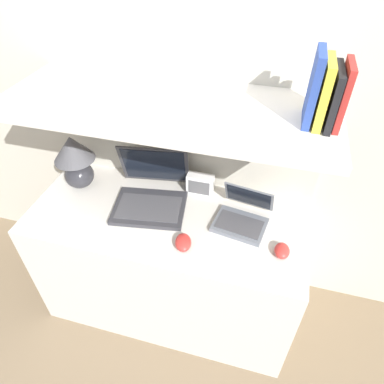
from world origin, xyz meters
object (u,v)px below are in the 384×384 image
(laptop_small, at_px, (242,216))
(book_red, at_px, (343,95))
(computer_mouse, at_px, (183,242))
(book_yellow, at_px, (323,92))
(laptop_large, at_px, (151,193))
(book_black, at_px, (333,97))
(book_blue, at_px, (313,88))
(second_mouse, at_px, (282,251))
(router_box, at_px, (200,184))
(table_lamp, at_px, (75,158))

(laptop_small, distance_m, book_red, 0.65)
(computer_mouse, xyz_separation_m, book_yellow, (0.41, 0.21, 0.62))
(laptop_large, bearing_deg, book_yellow, -0.87)
(book_red, xyz_separation_m, book_black, (-0.03, -0.00, -0.01))
(laptop_large, bearing_deg, book_blue, -0.92)
(second_mouse, bearing_deg, book_blue, 97.09)
(computer_mouse, xyz_separation_m, book_black, (0.45, 0.21, 0.60))
(computer_mouse, bearing_deg, laptop_small, 43.63)
(book_black, relative_size, book_yellow, 0.89)
(laptop_small, height_order, router_box, laptop_small)
(table_lamp, distance_m, laptop_large, 0.40)
(table_lamp, relative_size, book_yellow, 1.34)
(second_mouse, bearing_deg, computer_mouse, -170.90)
(book_black, bearing_deg, second_mouse, -107.61)
(table_lamp, bearing_deg, router_box, 9.62)
(laptop_small, distance_m, book_black, 0.64)
(table_lamp, xyz_separation_m, book_yellow, (1.02, -0.03, 0.47))
(table_lamp, height_order, router_box, table_lamp)
(table_lamp, height_order, book_black, book_black)
(second_mouse, xyz_separation_m, book_red, (0.07, 0.15, 0.61))
(second_mouse, bearing_deg, table_lamp, 169.74)
(table_lamp, xyz_separation_m, laptop_large, (0.39, -0.02, -0.11))
(table_lamp, relative_size, computer_mouse, 2.53)
(book_yellow, bearing_deg, second_mouse, -95.50)
(book_black, height_order, book_yellow, book_yellow)
(computer_mouse, distance_m, book_red, 0.80)
(book_yellow, height_order, book_blue, book_blue)
(laptop_large, bearing_deg, table_lamp, 176.57)
(router_box, bearing_deg, computer_mouse, -87.44)
(router_box, height_order, book_blue, book_blue)
(book_red, height_order, book_yellow, book_yellow)
(computer_mouse, bearing_deg, book_blue, 29.26)
(laptop_small, relative_size, second_mouse, 3.07)
(computer_mouse, height_order, book_red, book_red)
(book_black, bearing_deg, router_box, 163.95)
(computer_mouse, height_order, second_mouse, same)
(second_mouse, xyz_separation_m, router_box, (-0.42, 0.28, 0.03))
(laptop_small, xyz_separation_m, book_black, (0.23, 0.01, 0.59))
(computer_mouse, height_order, book_blue, book_blue)
(table_lamp, xyz_separation_m, book_blue, (0.99, -0.03, 0.48))
(laptop_small, relative_size, router_box, 1.99)
(laptop_small, relative_size, book_red, 1.24)
(second_mouse, distance_m, book_black, 0.62)
(laptop_small, relative_size, book_blue, 1.09)
(laptop_large, xyz_separation_m, book_yellow, (0.64, -0.01, 0.58))
(laptop_large, bearing_deg, computer_mouse, -45.19)
(laptop_small, bearing_deg, book_red, 1.97)
(router_box, relative_size, book_black, 0.68)
(computer_mouse, bearing_deg, second_mouse, 9.10)
(laptop_small, xyz_separation_m, computer_mouse, (-0.21, -0.20, -0.01))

